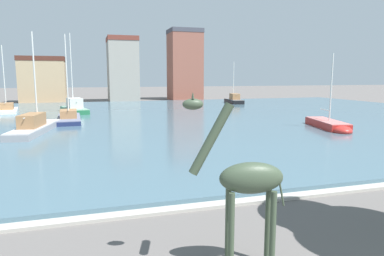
# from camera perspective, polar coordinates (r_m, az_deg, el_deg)

# --- Properties ---
(harbor_water) EXTENTS (80.94, 49.99, 0.29)m
(harbor_water) POSITION_cam_1_polar(r_m,az_deg,el_deg) (36.94, -7.85, 1.54)
(harbor_water) COLOR #476675
(harbor_water) RESTS_ON ground
(quay_edge_coping) EXTENTS (80.94, 0.50, 0.12)m
(quay_edge_coping) POSITION_cam_1_polar(r_m,az_deg,el_deg) (13.13, 9.77, -11.76)
(quay_edge_coping) COLOR #ADA89E
(quay_edge_coping) RESTS_ON ground
(giraffe_statue) EXTENTS (2.41, 0.86, 4.24)m
(giraffe_statue) POSITION_cam_1_polar(r_m,az_deg,el_deg) (8.22, 8.89, -8.71)
(giraffe_statue) COLOR #3D4C38
(giraffe_statue) RESTS_ON ground
(sailboat_green) EXTENTS (3.74, 8.12, 9.65)m
(sailboat_green) POSITION_cam_1_polar(r_m,az_deg,el_deg) (44.38, -18.99, 2.99)
(sailboat_green) COLOR #236B42
(sailboat_green) RESTS_ON ground
(sailboat_grey) EXTENTS (3.33, 9.90, 7.99)m
(sailboat_grey) POSITION_cam_1_polar(r_m,az_deg,el_deg) (30.02, -24.12, 0.12)
(sailboat_grey) COLOR #939399
(sailboat_grey) RESTS_ON ground
(sailboat_red) EXTENTS (3.06, 6.57, 6.45)m
(sailboat_red) POSITION_cam_1_polar(r_m,az_deg,el_deg) (31.01, 21.79, 0.28)
(sailboat_red) COLOR red
(sailboat_red) RESTS_ON ground
(sailboat_navy) EXTENTS (2.40, 8.82, 8.58)m
(sailboat_navy) POSITION_cam_1_polar(r_m,az_deg,el_deg) (36.05, -19.65, 1.52)
(sailboat_navy) COLOR navy
(sailboat_navy) RESTS_ON ground
(sailboat_black) EXTENTS (2.32, 6.28, 6.91)m
(sailboat_black) POSITION_cam_1_polar(r_m,az_deg,el_deg) (56.85, 6.81, 4.47)
(sailboat_black) COLOR black
(sailboat_black) RESTS_ON ground
(sailboat_white) EXTENTS (3.22, 7.12, 8.26)m
(sailboat_white) POSITION_cam_1_polar(r_m,az_deg,el_deg) (47.82, -28.29, 2.59)
(sailboat_white) COLOR white
(sailboat_white) RESTS_ON ground
(townhouse_corner_house) EXTENTS (7.78, 5.21, 8.03)m
(townhouse_corner_house) POSITION_cam_1_polar(r_m,az_deg,el_deg) (67.42, -23.40, 7.37)
(townhouse_corner_house) COLOR tan
(townhouse_corner_house) RESTS_ON ground
(townhouse_end_terrace) EXTENTS (5.27, 7.08, 11.47)m
(townhouse_end_terrace) POSITION_cam_1_polar(r_m,az_deg,el_deg) (64.41, -11.38, 9.40)
(townhouse_end_terrace) COLOR gray
(townhouse_end_terrace) RESTS_ON ground
(townhouse_wide_warehouse) EXTENTS (6.18, 5.59, 13.60)m
(townhouse_wide_warehouse) POSITION_cam_1_polar(r_m,az_deg,el_deg) (68.73, -1.20, 10.39)
(townhouse_wide_warehouse) COLOR #8E5142
(townhouse_wide_warehouse) RESTS_ON ground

